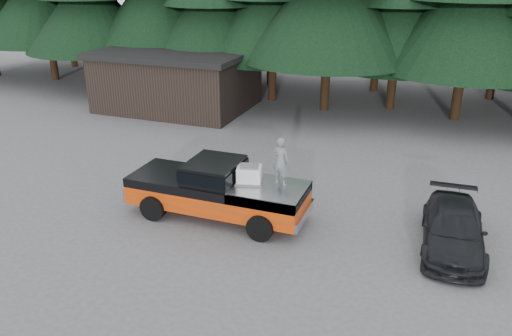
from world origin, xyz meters
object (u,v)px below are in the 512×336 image
(man_on_bed, at_px, (281,161))
(parked_car, at_px, (453,229))
(air_compressor, at_px, (249,175))
(utility_building, at_px, (178,79))
(pickup_truck, at_px, (218,197))

(man_on_bed, height_order, parked_car, man_on_bed)
(man_on_bed, bearing_deg, air_compressor, 27.11)
(air_compressor, distance_m, parked_car, 6.26)
(utility_building, bearing_deg, parked_car, -36.00)
(pickup_truck, relative_size, man_on_bed, 3.88)
(air_compressor, relative_size, man_on_bed, 0.49)
(parked_car, xyz_separation_m, utility_building, (-15.02, 10.91, 1.06))
(man_on_bed, bearing_deg, utility_building, -35.28)
(man_on_bed, bearing_deg, pickup_truck, 22.51)
(air_compressor, relative_size, parked_car, 0.18)
(air_compressor, bearing_deg, man_on_bed, -1.45)
(parked_car, height_order, utility_building, utility_building)
(pickup_truck, relative_size, parked_car, 1.43)
(utility_building, bearing_deg, man_on_bed, -48.74)
(pickup_truck, relative_size, utility_building, 0.71)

